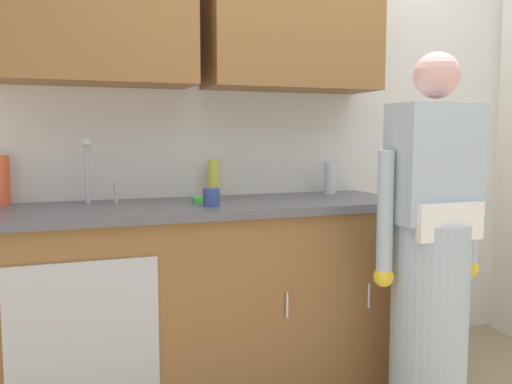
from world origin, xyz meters
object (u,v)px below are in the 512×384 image
Objects in this scene: sink at (99,210)px; bottle_dish_liquid at (2,180)px; person_at_sink at (431,264)px; cup_by_sink at (211,197)px; bottle_water_tall at (330,178)px; sponge at (204,200)px; bottle_water_short at (214,179)px.

sink is 0.49m from bottle_dish_liquid.
person_at_sink is 19.75× the size of cup_by_sink.
cup_by_sink is at bearing -157.57° from bottle_water_tall.
bottle_dish_liquid is at bearing 165.67° from sponge.
bottle_dish_liquid reaches higher than bottle_water_tall.
bottle_dish_liquid is at bearing 179.40° from bottle_water_short.
bottle_water_tall is (1.26, 0.18, 0.10)m from sink.
bottle_dish_liquid is (-0.41, 0.23, 0.13)m from sink.
bottle_water_tall is at bearing 7.96° from sink.
bottle_water_short is 2.39× the size of cup_by_sink.
sink reaches higher than cup_by_sink.
sink is at bearing 163.66° from cup_by_sink.
bottle_dish_liquid is 0.94m from sponge.
sponge is (0.49, 0.00, 0.03)m from sink.
sink is at bearing -179.97° from sponge.
person_at_sink is 0.82m from bottle_water_tall.
bottle_water_short reaches higher than cup_by_sink.
bottle_water_tall is 2.13× the size of cup_by_sink.
cup_by_sink is 0.14m from sponge.
bottle_water_short is at bearing 20.22° from sink.
sink is 1.27m from bottle_water_tall.
sink is 0.31× the size of person_at_sink.
bottle_water_short is at bearing 63.58° from sponge.
sink is 0.49m from sponge.
bottle_water_short is (0.60, 0.22, 0.11)m from sink.
sink reaches higher than bottle_water_tall.
person_at_sink is 1.16m from bottle_water_short.
sink reaches higher than bottle_dish_liquid.
bottle_dish_liquid is at bearing 178.10° from bottle_water_tall.
person_at_sink is at bearing -80.55° from bottle_water_tall.
person_at_sink reaches higher than sink.
bottle_water_short reaches higher than bottle_water_tall.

